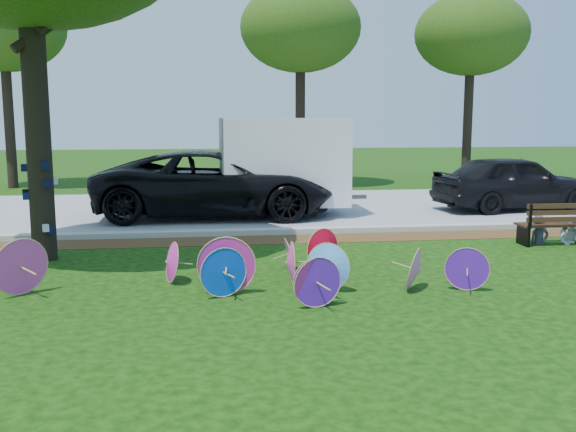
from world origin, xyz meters
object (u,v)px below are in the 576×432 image
parasol_pile (263,267)px  cargo_trailer (284,161)px  person_left (540,216)px  park_bench (557,223)px  black_van (215,184)px  dark_pickup (514,182)px  person_right (572,216)px

parasol_pile → cargo_trailer: bearing=80.5°
cargo_trailer → person_left: (4.73, -4.67, -0.85)m
park_bench → black_van: bearing=147.4°
black_van → person_left: black_van is taller
parasol_pile → black_van: black_van is taller
dark_pickup → park_bench: 5.06m
park_bench → person_right: bearing=9.3°
black_van → person_left: size_ratio=5.28×
person_right → black_van: bearing=169.5°
dark_pickup → person_right: bearing=159.2°
black_van → person_left: (6.56, -4.57, -0.27)m
dark_pickup → person_left: 5.12m
parasol_pile → dark_pickup: size_ratio=1.61×
parasol_pile → park_bench: parasol_pile is taller
cargo_trailer → person_right: (5.43, -4.67, -0.86)m
black_van → park_bench: black_van is taller
cargo_trailer → park_bench: cargo_trailer is taller
person_left → park_bench: bearing=-14.8°
dark_pickup → person_right: dark_pickup is taller
cargo_trailer → park_bench: size_ratio=1.94×
parasol_pile → person_left: person_left is taller
person_right → person_left: bearing=-158.4°
parasol_pile → black_van: size_ratio=1.18×
dark_pickup → person_right: (-1.12, -4.78, -0.20)m
cargo_trailer → park_bench: bearing=-43.4°
person_right → parasol_pile: bearing=-135.3°
cargo_trailer → person_right: bearing=-41.2°
black_van → park_bench: (6.91, -4.62, -0.43)m
dark_pickup → person_left: bearing=151.6°
dark_pickup → park_bench: size_ratio=2.72×
cargo_trailer → person_right: 7.21m
parasol_pile → cargo_trailer: (1.26, 7.51, 1.06)m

